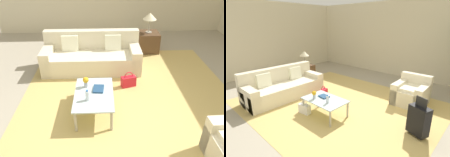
{
  "view_description": "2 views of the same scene",
  "coord_description": "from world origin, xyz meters",
  "views": [
    {
      "loc": [
        2.82,
        -0.32,
        2.64
      ],
      "look_at": [
        -0.23,
        -0.18,
        0.83
      ],
      "focal_mm": 35.0,
      "sensor_mm": 36.0,
      "label": 1
    },
    {
      "loc": [
        2.51,
        -3.15,
        2.22
      ],
      "look_at": [
        -0.45,
        0.02,
        0.83
      ],
      "focal_mm": 28.0,
      "sensor_mm": 36.0,
      "label": 2
    }
  ],
  "objects": [
    {
      "name": "flower_vase",
      "position": [
        -0.62,
        -0.65,
        0.55
      ],
      "size": [
        0.11,
        0.11,
        0.21
      ],
      "color": "#B2B7BC",
      "rests_on": "coffee_table"
    },
    {
      "name": "ground_plane",
      "position": [
        0.0,
        0.0,
        0.0
      ],
      "size": [
        12.0,
        12.0,
        0.0
      ],
      "primitive_type": "plane",
      "color": "#A89E89"
    },
    {
      "name": "handbag_white",
      "position": [
        -0.84,
        -0.81,
        0.13
      ],
      "size": [
        0.34,
        0.18,
        0.36
      ],
      "color": "white",
      "rests_on": "ground"
    },
    {
      "name": "couch",
      "position": [
        -2.2,
        -0.6,
        0.31
      ],
      "size": [
        0.93,
        2.36,
        0.91
      ],
      "color": "beige",
      "rests_on": "ground"
    },
    {
      "name": "table_lamp",
      "position": [
        -3.2,
        1.0,
        1.02
      ],
      "size": [
        0.38,
        0.38,
        0.56
      ],
      "color": "#ADA899",
      "rests_on": "side_table"
    },
    {
      "name": "side_table",
      "position": [
        -3.2,
        1.0,
        0.28
      ],
      "size": [
        0.6,
        0.6,
        0.57
      ],
      "primitive_type": "cube",
      "color": "#513823",
      "rests_on": "ground"
    },
    {
      "name": "coffee_table_book",
      "position": [
        -0.52,
        -0.42,
        0.44
      ],
      "size": [
        0.27,
        0.21,
        0.03
      ],
      "primitive_type": "cube",
      "rotation": [
        0.0,
        0.0,
        -0.09
      ],
      "color": "navy",
      "rests_on": "coffee_table"
    },
    {
      "name": "area_rug",
      "position": [
        -0.6,
        0.2,
        0.0
      ],
      "size": [
        5.2,
        4.4,
        0.01
      ],
      "primitive_type": "cube",
      "color": "tan",
      "rests_on": "ground"
    },
    {
      "name": "coffee_table",
      "position": [
        -0.4,
        -0.5,
        0.37
      ],
      "size": [
        1.07,
        0.69,
        0.42
      ],
      "color": "silver",
      "rests_on": "ground"
    },
    {
      "name": "water_bottle",
      "position": [
        -0.2,
        -0.6,
        0.52
      ],
      "size": [
        0.06,
        0.06,
        0.2
      ],
      "color": "silver",
      "rests_on": "coffee_table"
    },
    {
      "name": "handbag_red",
      "position": [
        -1.27,
        0.23,
        0.13
      ],
      "size": [
        0.22,
        0.35,
        0.36
      ],
      "color": "red",
      "rests_on": "ground"
    }
  ]
}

